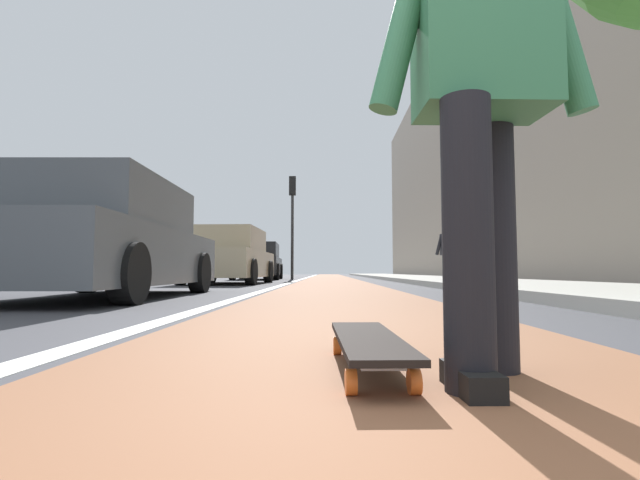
# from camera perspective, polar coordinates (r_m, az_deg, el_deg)

# --- Properties ---
(ground_plane) EXTENTS (80.00, 80.00, 0.00)m
(ground_plane) POSITION_cam_1_polar(r_m,az_deg,el_deg) (10.54, 1.70, -5.70)
(ground_plane) COLOR #38383D
(bike_lane_paint) EXTENTS (56.00, 2.16, 0.00)m
(bike_lane_paint) POSITION_cam_1_polar(r_m,az_deg,el_deg) (24.54, 1.26, -4.67)
(bike_lane_paint) COLOR brown
(bike_lane_paint) RESTS_ON ground
(lane_stripe_white) EXTENTS (52.00, 0.16, 0.01)m
(lane_stripe_white) POSITION_cam_1_polar(r_m,az_deg,el_deg) (20.56, -2.12, -4.81)
(lane_stripe_white) COLOR silver
(lane_stripe_white) RESTS_ON ground
(sidewalk_curb) EXTENTS (52.00, 3.20, 0.13)m
(sidewalk_curb) POSITION_cam_1_polar(r_m,az_deg,el_deg) (18.90, 12.30, -4.62)
(sidewalk_curb) COLOR #9E9B93
(sidewalk_curb) RESTS_ON ground
(building_facade) EXTENTS (40.00, 1.20, 12.43)m
(building_facade) POSITION_cam_1_polar(r_m,az_deg,el_deg) (24.21, 17.02, 10.34)
(building_facade) COLOR gray
(building_facade) RESTS_ON ground
(skateboard) EXTENTS (0.85, 0.23, 0.11)m
(skateboard) POSITION_cam_1_polar(r_m,az_deg,el_deg) (1.58, 5.96, -12.48)
(skateboard) COLOR orange
(skateboard) RESTS_ON ground
(skater_person) EXTENTS (0.47, 0.72, 1.64)m
(skater_person) POSITION_cam_1_polar(r_m,az_deg,el_deg) (1.61, 19.27, 18.48)
(skater_person) COLOR black
(skater_person) RESTS_ON ground
(parked_car_near) EXTENTS (4.36, 2.04, 1.47)m
(parked_car_near) POSITION_cam_1_polar(r_m,az_deg,el_deg) (6.48, -25.23, -0.23)
(parked_car_near) COLOR #4C5156
(parked_car_near) RESTS_ON ground
(parked_car_mid) EXTENTS (4.29, 2.05, 1.48)m
(parked_car_mid) POSITION_cam_1_polar(r_m,az_deg,el_deg) (12.73, -11.20, -2.11)
(parked_car_mid) COLOR tan
(parked_car_mid) RESTS_ON ground
(parked_car_far) EXTENTS (4.37, 2.07, 1.50)m
(parked_car_far) POSITION_cam_1_polar(r_m,az_deg,el_deg) (19.38, -7.67, -2.69)
(parked_car_far) COLOR black
(parked_car_far) RESTS_ON ground
(traffic_light) EXTENTS (0.33, 0.28, 4.38)m
(traffic_light) POSITION_cam_1_polar(r_m,az_deg,el_deg) (19.73, -3.43, 3.94)
(traffic_light) COLOR #2D2D2D
(traffic_light) RESTS_ON ground
(pedestrian_distant) EXTENTS (0.42, 0.65, 1.50)m
(pedestrian_distant) POSITION_cam_1_polar(r_m,az_deg,el_deg) (12.39, 15.51, -1.32)
(pedestrian_distant) COLOR black
(pedestrian_distant) RESTS_ON ground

